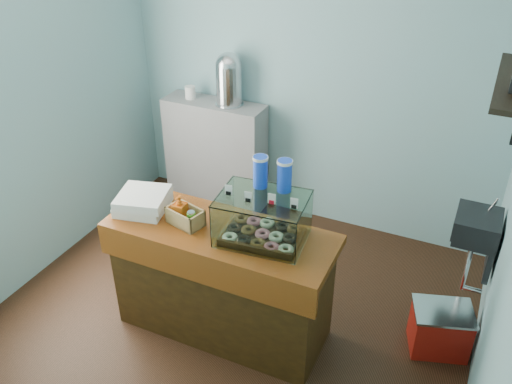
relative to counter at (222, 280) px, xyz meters
The scene contains 9 objects.
ground 0.52m from the counter, 90.00° to the left, with size 3.50×3.50×0.00m, color black.
room_shell 1.27m from the counter, 84.37° to the left, with size 3.54×3.04×2.82m.
counter is the anchor object (origin of this frame).
back_shelf 1.82m from the counter, 119.76° to the left, with size 1.00×0.32×1.10m, color gray.
display_case 0.68m from the counter, 12.91° to the left, with size 0.61×0.47×0.53m.
condiment_crate 0.58m from the counter, behind, with size 0.28×0.21×0.20m.
pastry_boxes 0.80m from the counter, behind, with size 0.42×0.41×0.13m.
coffee_urn 1.97m from the counter, 114.89° to the left, with size 0.27×0.27×0.49m.
red_cooler 1.60m from the counter, 17.30° to the left, with size 0.48×0.42×0.36m.
Camera 1 is at (1.48, -2.88, 3.01)m, focal length 38.00 mm.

